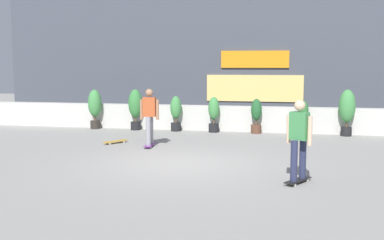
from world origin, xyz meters
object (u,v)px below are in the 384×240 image
object	(u,v)px
potted_plant_3	(214,113)
potted_plant_6	(347,109)
potted_plant_1	(135,106)
potted_plant_0	(95,106)
potted_plant_5	(303,117)
skater_by_wall_right	(149,115)
potted_plant_2	(176,112)
potted_plant_4	(256,115)
skater_far_right	(299,137)
skateboard_near_camera	(115,141)

from	to	relation	value
potted_plant_3	potted_plant_6	size ratio (longest dim) A/B	0.80
potted_plant_6	potted_plant_3	bearing A→B (deg)	180.00
potted_plant_1	potted_plant_3	xyz separation A→B (m)	(2.90, 0.00, -0.19)
potted_plant_0	potted_plant_1	world-z (taller)	potted_plant_1
potted_plant_0	potted_plant_5	bearing A→B (deg)	0.00
skater_by_wall_right	potted_plant_0	bearing A→B (deg)	132.77
potted_plant_2	potted_plant_5	size ratio (longest dim) A/B	1.08
potted_plant_3	potted_plant_4	distance (m)	1.50
potted_plant_5	skater_far_right	distance (m)	6.92
potted_plant_2	skateboard_near_camera	distance (m)	3.29
potted_plant_1	potted_plant_0	bearing A→B (deg)	180.00
potted_plant_0	skateboard_near_camera	distance (m)	3.67
potted_plant_3	skater_far_right	world-z (taller)	skater_far_right
potted_plant_3	potted_plant_6	bearing A→B (deg)	-0.00
potted_plant_5	skateboard_near_camera	size ratio (longest dim) A/B	1.51
potted_plant_1	skater_far_right	distance (m)	8.98
potted_plant_3	skateboard_near_camera	distance (m)	3.99
potted_plant_2	potted_plant_3	distance (m)	1.38
potted_plant_2	skater_by_wall_right	xyz separation A→B (m)	(0.04, -3.40, 0.25)
potted_plant_2	potted_plant_3	size ratio (longest dim) A/B	1.01
potted_plant_4	skater_by_wall_right	xyz separation A→B (m)	(-2.84, -3.40, 0.30)
skater_far_right	potted_plant_1	bearing A→B (deg)	129.76
potted_plant_5	skater_by_wall_right	xyz separation A→B (m)	(-4.43, -3.40, 0.33)
potted_plant_2	skater_far_right	distance (m)	8.10
potted_plant_0	potted_plant_1	size ratio (longest dim) A/B	0.98
potted_plant_2	skater_far_right	world-z (taller)	skater_far_right
potted_plant_1	skater_far_right	bearing A→B (deg)	-50.24
potted_plant_5	potted_plant_4	bearing A→B (deg)	-180.00
potted_plant_4	potted_plant_6	distance (m)	3.02
potted_plant_0	potted_plant_1	distance (m)	1.58
potted_plant_0	skateboard_near_camera	world-z (taller)	potted_plant_0
skateboard_near_camera	potted_plant_5	bearing A→B (deg)	28.13
potted_plant_5	potted_plant_6	bearing A→B (deg)	-0.00
potted_plant_0	skater_far_right	size ratio (longest dim) A/B	0.86
potted_plant_5	potted_plant_6	xyz separation A→B (m)	(1.42, -0.00, 0.30)
skater_far_right	potted_plant_4	bearing A→B (deg)	101.01
potted_plant_4	potted_plant_5	world-z (taller)	potted_plant_4
potted_plant_4	potted_plant_6	size ratio (longest dim) A/B	0.77
skater_by_wall_right	skateboard_near_camera	size ratio (longest dim) A/B	2.19
potted_plant_2	potted_plant_6	distance (m)	5.90
potted_plant_1	potted_plant_2	world-z (taller)	potted_plant_1
potted_plant_4	skater_far_right	bearing A→B (deg)	-78.99
potted_plant_3	potted_plant_5	distance (m)	3.09
potted_plant_0	skater_far_right	distance (m)	10.07
potted_plant_3	skateboard_near_camera	bearing A→B (deg)	-130.25
skater_far_right	skateboard_near_camera	size ratio (longest dim) A/B	2.19
skater_far_right	potted_plant_0	bearing A→B (deg)	136.70
potted_plant_4	skateboard_near_camera	size ratio (longest dim) A/B	1.56
potted_plant_0	potted_plant_6	bearing A→B (deg)	0.00
potted_plant_1	skateboard_near_camera	bearing A→B (deg)	-83.29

